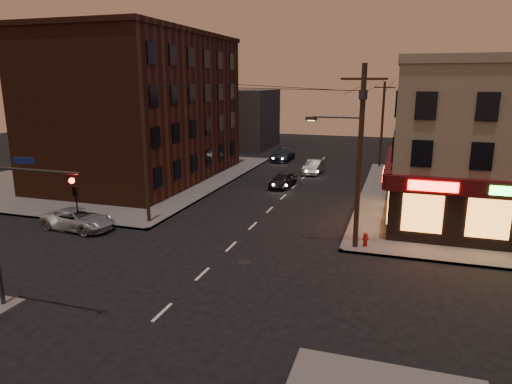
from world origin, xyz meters
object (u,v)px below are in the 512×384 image
at_px(sedan_mid, 314,167).
at_px(sedan_near, 283,180).
at_px(suv_cross, 79,219).
at_px(sedan_far, 283,154).
at_px(fire_hydrant, 365,239).

bearing_deg(sedan_mid, sedan_near, -96.72).
xyz_separation_m(suv_cross, sedan_near, (9.51, 15.33, 0.01)).
distance_m(sedan_mid, sedan_far, 8.30).
bearing_deg(fire_hydrant, sedan_mid, 108.41).
bearing_deg(fire_hydrant, sedan_far, 113.55).
height_order(suv_cross, sedan_near, sedan_near).
height_order(sedan_mid, sedan_far, sedan_far).
bearing_deg(suv_cross, sedan_near, -26.08).
bearing_deg(sedan_far, sedan_near, -74.51).
relative_size(sedan_far, fire_hydrant, 6.33).
relative_size(sedan_mid, fire_hydrant, 5.19).
xyz_separation_m(suv_cross, fire_hydrant, (17.73, 2.00, -0.07)).
height_order(sedan_far, fire_hydrant, sedan_far).
relative_size(suv_cross, sedan_near, 1.21).
height_order(sedan_near, sedan_far, sedan_far).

